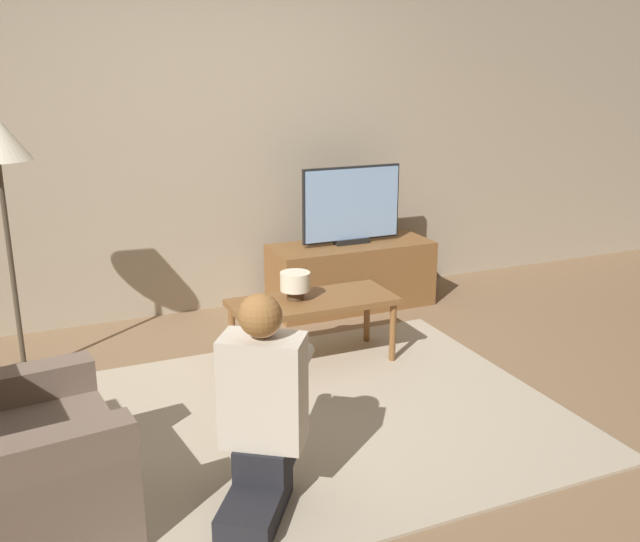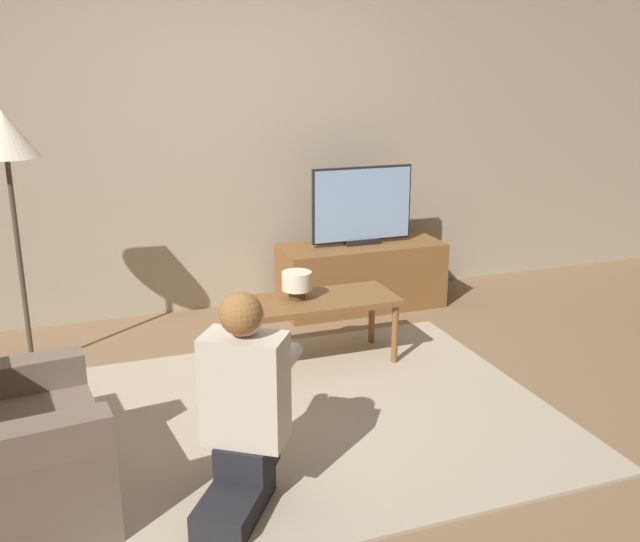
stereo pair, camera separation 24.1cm
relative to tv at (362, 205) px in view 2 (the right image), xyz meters
name	(u,v)px [view 2 (the right image)]	position (x,y,z in m)	size (l,w,h in m)	color
ground_plane	(310,418)	(-0.94, -1.53, -0.78)	(10.00, 10.00, 0.00)	#896B4C
wall_back	(221,133)	(-0.94, 0.40, 0.52)	(10.00, 0.06, 2.60)	tan
rug	(310,417)	(-0.94, -1.53, -0.77)	(2.51, 2.06, 0.02)	#BCAD93
tv_stand	(361,276)	(0.00, 0.00, -0.54)	(1.22, 0.47, 0.49)	brown
tv	(362,205)	(0.00, 0.00, 0.00)	(0.77, 0.08, 0.58)	black
coffee_table	(314,306)	(-0.69, -0.88, -0.41)	(1.00, 0.43, 0.42)	brown
floor_lamp	(6,153)	(-2.32, -0.34, 0.52)	(0.37, 0.37, 1.54)	#4C4233
person_kneeling	(244,401)	(-1.42, -2.10, -0.33)	(0.64, 0.78, 0.91)	#232328
table_lamp	(297,283)	(-0.79, -0.85, -0.26)	(0.18, 0.18, 0.17)	#4C3823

